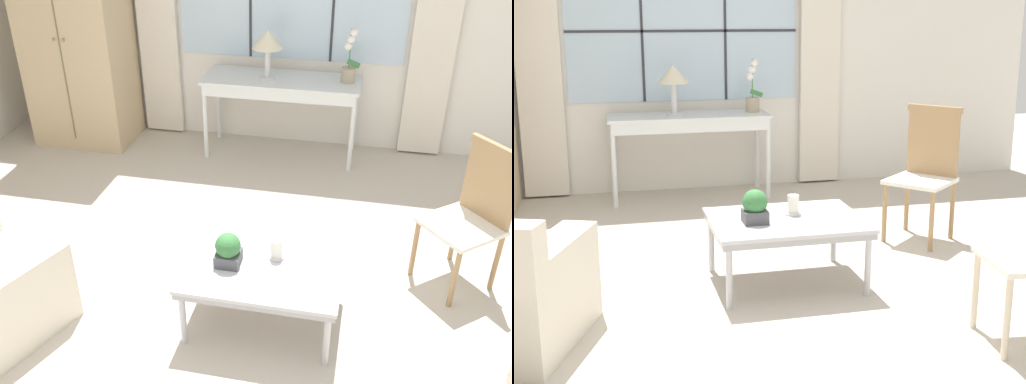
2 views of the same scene
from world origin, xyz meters
The scene contains 9 objects.
ground_plane centered at (0.00, 0.00, 0.00)m, with size 14.00×14.00×0.00m, color #BCB2A3.
wall_back_windowed centered at (0.00, 3.02, 1.39)m, with size 7.20×0.14×2.80m.
console_table centered at (-0.02, 2.66, 0.70)m, with size 1.49×0.55×0.78m.
table_lamp centered at (-0.15, 2.62, 1.14)m, with size 0.29×0.29×0.46m.
potted_orchid centered at (0.59, 2.69, 0.96)m, with size 0.17×0.13×0.50m.
side_chair_wooden centered at (1.57, 0.98, 0.57)m, with size 0.62×0.62×1.01m.
coffee_table centered at (0.28, 0.29, 0.39)m, with size 0.96×0.75×0.43m.
potted_plant_small centered at (0.07, 0.24, 0.54)m, with size 0.16×0.16×0.21m.
pillar_candle centered at (0.35, 0.36, 0.50)m, with size 0.10×0.10×0.14m.
Camera 2 is at (-0.85, -3.89, 1.70)m, focal length 50.00 mm.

